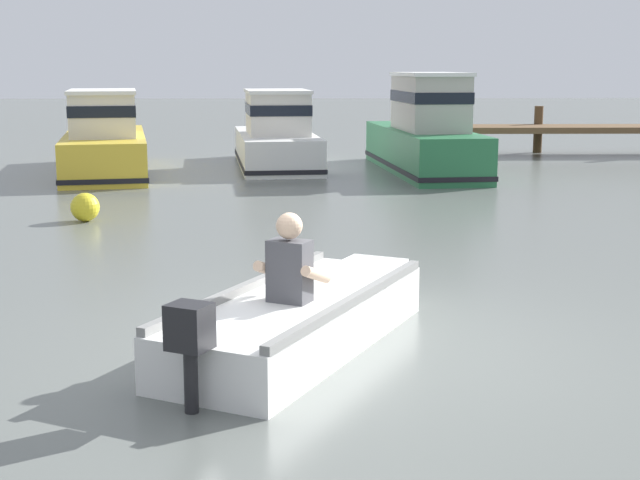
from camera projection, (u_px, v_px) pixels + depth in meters
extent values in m
plane|color=slate|center=(353.00, 347.00, 7.78)|extent=(120.00, 120.00, 0.00)
cylinder|color=#4D3924|center=(452.00, 135.00, 23.64)|extent=(0.24, 0.24, 1.17)
cylinder|color=#4D3924|center=(538.00, 129.00, 25.07)|extent=(0.24, 0.24, 1.28)
cube|color=white|center=(298.00, 322.00, 7.75)|extent=(2.37, 3.26, 0.44)
cube|color=white|center=(374.00, 280.00, 9.28)|extent=(0.72, 0.63, 0.42)
cube|color=gray|center=(246.00, 288.00, 7.91)|extent=(1.43, 2.75, 0.08)
cube|color=gray|center=(353.00, 300.00, 7.49)|extent=(1.43, 2.75, 0.08)
cube|color=white|center=(293.00, 305.00, 7.63)|extent=(1.03, 0.70, 0.06)
cylinder|color=black|center=(191.00, 375.00, 6.27)|extent=(0.13, 0.13, 0.54)
cube|color=black|center=(190.00, 327.00, 6.21)|extent=(0.36, 0.34, 0.32)
cube|color=#4C4C51|center=(290.00, 271.00, 7.52)|extent=(0.40, 0.35, 0.52)
sphere|color=beige|center=(289.00, 226.00, 7.45)|extent=(0.22, 0.22, 0.22)
cylinder|color=beige|center=(269.00, 270.00, 7.66)|extent=(0.27, 0.42, 0.23)
cylinder|color=beige|center=(316.00, 275.00, 7.48)|extent=(0.27, 0.42, 0.23)
cube|color=gold|center=(105.00, 153.00, 20.33)|extent=(2.75, 5.96, 0.88)
cube|color=black|center=(106.00, 166.00, 20.39)|extent=(2.80, 6.00, 0.10)
cube|color=silver|center=(103.00, 115.00, 19.67)|extent=(1.77, 2.62, 0.90)
cube|color=black|center=(103.00, 109.00, 19.65)|extent=(1.80, 2.65, 0.24)
cube|color=white|center=(102.00, 92.00, 19.58)|extent=(1.85, 2.75, 0.08)
cube|color=white|center=(276.00, 150.00, 21.70)|extent=(2.28, 5.29, 0.80)
cube|color=black|center=(276.00, 160.00, 21.75)|extent=(2.32, 5.34, 0.10)
cube|color=silver|center=(277.00, 114.00, 21.08)|extent=(1.58, 2.29, 0.95)
cube|color=black|center=(277.00, 109.00, 21.06)|extent=(1.61, 2.32, 0.24)
cube|color=white|center=(277.00, 91.00, 20.99)|extent=(1.65, 2.40, 0.08)
cube|color=#287042|center=(423.00, 150.00, 20.63)|extent=(2.17, 6.04, 0.97)
cube|color=black|center=(423.00, 164.00, 20.69)|extent=(2.21, 6.08, 0.10)
cube|color=#B2ADA3|center=(430.00, 103.00, 19.91)|extent=(1.48, 2.59, 1.18)
cube|color=black|center=(430.00, 97.00, 19.88)|extent=(1.51, 2.63, 0.24)
cube|color=white|center=(431.00, 74.00, 19.79)|extent=(1.55, 2.72, 0.08)
sphere|color=yellow|center=(85.00, 207.00, 14.02)|extent=(0.44, 0.44, 0.44)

